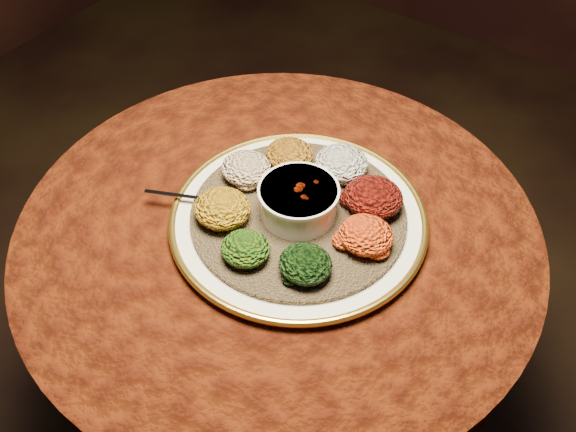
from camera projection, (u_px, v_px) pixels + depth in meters
The scene contains 13 objects.
table at pixel (279, 284), 1.30m from camera, with size 0.96×0.96×0.73m.
platter at pixel (298, 219), 1.16m from camera, with size 0.58×0.58×0.02m.
injera at pixel (298, 215), 1.16m from camera, with size 0.39×0.39×0.01m, color brown.
stew_bowl at pixel (299, 199), 1.13m from camera, with size 0.14×0.14×0.06m.
spoon at pixel (204, 199), 1.17m from camera, with size 0.13×0.07×0.01m.
portion_ayib at pixel (342, 163), 1.21m from camera, with size 0.10×0.10×0.05m, color beige.
portion_kitfo at pixel (373, 197), 1.14m from camera, with size 0.11×0.10×0.05m, color black.
portion_tikil at pixel (366, 235), 1.09m from camera, with size 0.10×0.09×0.05m, color #B1770E.
portion_gomen at pixel (305, 264), 1.05m from camera, with size 0.09×0.09×0.04m, color black.
portion_mixveg at pixel (246, 249), 1.07m from camera, with size 0.08×0.08×0.04m, color #A4440A.
portion_kik at pixel (222, 208), 1.13m from camera, with size 0.10×0.10×0.05m, color #B77D10.
portion_timatim at pixel (246, 168), 1.20m from camera, with size 0.10×0.09×0.05m, color maroon.
portion_shiro at pixel (290, 154), 1.23m from camera, with size 0.09×0.09×0.04m, color #9C5B12.
Camera 1 is at (0.46, -0.64, 1.60)m, focal length 40.00 mm.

